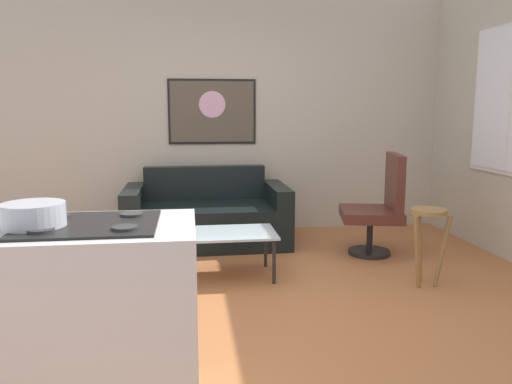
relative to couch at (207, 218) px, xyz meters
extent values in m
cube|color=#AF693A|center=(0.22, -1.82, -0.30)|extent=(6.40, 6.40, 0.04)
cube|color=#BBB39F|center=(0.22, 0.61, 1.12)|extent=(6.40, 0.05, 2.80)
cube|color=black|center=(0.00, -0.04, -0.06)|extent=(1.36, 0.94, 0.43)
cube|color=black|center=(0.00, 0.35, 0.34)|extent=(1.35, 0.17, 0.37)
cube|color=black|center=(-0.76, -0.04, 0.03)|extent=(0.19, 0.93, 0.62)
cube|color=black|center=(0.76, -0.03, 0.03)|extent=(0.19, 0.93, 0.62)
cube|color=silver|center=(0.10, -1.13, 0.11)|extent=(0.90, 0.55, 0.02)
cylinder|color=#232326|center=(-0.31, -1.36, -0.09)|extent=(0.03, 0.03, 0.38)
cylinder|color=#232326|center=(0.50, -1.36, -0.09)|extent=(0.03, 0.03, 0.38)
cylinder|color=#232326|center=(-0.31, -0.89, -0.09)|extent=(0.03, 0.03, 0.38)
cylinder|color=#232326|center=(0.50, -0.89, -0.09)|extent=(0.03, 0.03, 0.38)
cylinder|color=black|center=(1.59, -0.63, -0.26)|extent=(0.41, 0.41, 0.04)
cylinder|color=black|center=(1.59, -0.63, -0.05)|extent=(0.06, 0.06, 0.38)
cube|color=#50261E|center=(1.59, -0.63, 0.13)|extent=(0.68, 0.70, 0.10)
cube|color=#50261E|center=(1.80, -0.68, 0.45)|extent=(0.20, 0.60, 0.54)
cylinder|color=olive|center=(1.72, -1.55, 0.34)|extent=(0.29, 0.29, 0.03)
cylinder|color=olive|center=(1.72, -1.43, 0.02)|extent=(0.04, 0.12, 0.60)
cylinder|color=olive|center=(1.62, -1.61, 0.02)|extent=(0.12, 0.09, 0.60)
cylinder|color=olive|center=(1.83, -1.61, 0.02)|extent=(0.12, 0.09, 0.60)
cube|color=silver|center=(-0.88, -3.02, 0.18)|extent=(1.46, 0.65, 0.91)
cube|color=black|center=(-0.62, -3.02, 0.64)|extent=(0.60, 0.52, 0.01)
cylinder|color=#2D2D2D|center=(-0.79, -3.16, 0.65)|extent=(0.11, 0.11, 0.01)
cylinder|color=#2D2D2D|center=(-0.45, -3.16, 0.65)|extent=(0.11, 0.11, 0.01)
cylinder|color=#2D2D2D|center=(-0.79, -2.88, 0.65)|extent=(0.11, 0.11, 0.01)
cylinder|color=#2D2D2D|center=(-0.45, -2.88, 0.65)|extent=(0.11, 0.11, 0.01)
cylinder|color=silver|center=(-0.84, -3.05, 0.64)|extent=(0.15, 0.15, 0.01)
cylinder|color=silver|center=(-0.84, -3.05, 0.69)|extent=(0.27, 0.27, 0.12)
cube|color=black|center=(0.10, 0.57, 1.12)|extent=(1.00, 0.01, 0.74)
cube|color=brown|center=(0.10, 0.56, 1.12)|extent=(0.95, 0.02, 0.69)
cylinder|color=#DDA6BE|center=(0.10, 0.55, 1.21)|extent=(0.30, 0.01, 0.30)
cube|color=silver|center=(2.81, -0.92, 1.24)|extent=(0.02, 1.22, 1.41)
cube|color=white|center=(2.80, -0.92, 1.24)|extent=(0.01, 1.14, 1.33)
cube|color=silver|center=(2.79, -0.92, 1.24)|extent=(0.01, 0.04, 1.33)
camera|label=1|loc=(-0.17, -5.28, 1.14)|focal=35.24mm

